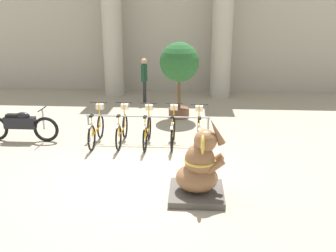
{
  "coord_description": "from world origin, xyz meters",
  "views": [
    {
      "loc": [
        1.04,
        -7.69,
        3.62
      ],
      "look_at": [
        0.52,
        0.39,
        1.0
      ],
      "focal_mm": 40.0,
      "sensor_mm": 36.0,
      "label": 1
    }
  ],
  "objects_px": {
    "bicycle_4": "(199,131)",
    "potted_tree": "(179,66)",
    "bicycle_3": "(173,130)",
    "bicycle_1": "(122,129)",
    "bicycle_2": "(147,130)",
    "person_pedestrian": "(144,76)",
    "motorcycle": "(21,125)",
    "bicycle_0": "(96,129)",
    "elephant_statue": "(199,171)"
  },
  "relations": [
    {
      "from": "bicycle_4",
      "to": "potted_tree",
      "type": "xyz_separation_m",
      "value": [
        -0.63,
        2.7,
        1.34
      ]
    },
    {
      "from": "bicycle_3",
      "to": "bicycle_1",
      "type": "bearing_deg",
      "value": -179.53
    },
    {
      "from": "bicycle_2",
      "to": "bicycle_4",
      "type": "xyz_separation_m",
      "value": [
        1.39,
        -0.02,
        0.0
      ]
    },
    {
      "from": "potted_tree",
      "to": "bicycle_1",
      "type": "bearing_deg",
      "value": -118.88
    },
    {
      "from": "bicycle_3",
      "to": "person_pedestrian",
      "type": "xyz_separation_m",
      "value": [
        -1.35,
        4.56,
        0.62
      ]
    },
    {
      "from": "motorcycle",
      "to": "person_pedestrian",
      "type": "distance_m",
      "value": 5.43
    },
    {
      "from": "bicycle_0",
      "to": "bicycle_1",
      "type": "xyz_separation_m",
      "value": [
        0.7,
        0.05,
        0.0
      ]
    },
    {
      "from": "person_pedestrian",
      "to": "potted_tree",
      "type": "distance_m",
      "value": 2.5
    },
    {
      "from": "person_pedestrian",
      "to": "potted_tree",
      "type": "bearing_deg",
      "value": -53.99
    },
    {
      "from": "bicycle_1",
      "to": "motorcycle",
      "type": "relative_size",
      "value": 0.77
    },
    {
      "from": "person_pedestrian",
      "to": "bicycle_0",
      "type": "bearing_deg",
      "value": -99.11
    },
    {
      "from": "bicycle_3",
      "to": "potted_tree",
      "type": "bearing_deg",
      "value": 88.63
    },
    {
      "from": "bicycle_3",
      "to": "elephant_statue",
      "type": "bearing_deg",
      "value": -77.22
    },
    {
      "from": "bicycle_4",
      "to": "bicycle_3",
      "type": "bearing_deg",
      "value": 174.07
    },
    {
      "from": "elephant_statue",
      "to": "person_pedestrian",
      "type": "height_order",
      "value": "person_pedestrian"
    },
    {
      "from": "bicycle_1",
      "to": "potted_tree",
      "type": "bearing_deg",
      "value": 61.12
    },
    {
      "from": "bicycle_0",
      "to": "bicycle_2",
      "type": "distance_m",
      "value": 1.39
    },
    {
      "from": "bicycle_3",
      "to": "bicycle_4",
      "type": "relative_size",
      "value": 1.0
    },
    {
      "from": "bicycle_1",
      "to": "bicycle_4",
      "type": "xyz_separation_m",
      "value": [
        2.09,
        -0.06,
        0.0
      ]
    },
    {
      "from": "bicycle_4",
      "to": "potted_tree",
      "type": "relative_size",
      "value": 0.66
    },
    {
      "from": "bicycle_0",
      "to": "bicycle_4",
      "type": "xyz_separation_m",
      "value": [
        2.78,
        -0.01,
        0.0
      ]
    },
    {
      "from": "motorcycle",
      "to": "bicycle_3",
      "type": "bearing_deg",
      "value": 0.18
    },
    {
      "from": "bicycle_2",
      "to": "bicycle_3",
      "type": "bearing_deg",
      "value": 4.6
    },
    {
      "from": "bicycle_1",
      "to": "bicycle_4",
      "type": "bearing_deg",
      "value": -1.67
    },
    {
      "from": "bicycle_0",
      "to": "bicycle_2",
      "type": "relative_size",
      "value": 1.0
    },
    {
      "from": "bicycle_1",
      "to": "bicycle_2",
      "type": "distance_m",
      "value": 0.7
    },
    {
      "from": "bicycle_2",
      "to": "elephant_statue",
      "type": "distance_m",
      "value": 3.15
    },
    {
      "from": "bicycle_4",
      "to": "person_pedestrian",
      "type": "distance_m",
      "value": 5.1
    },
    {
      "from": "bicycle_4",
      "to": "motorcycle",
      "type": "distance_m",
      "value": 4.92
    },
    {
      "from": "bicycle_1",
      "to": "elephant_statue",
      "type": "relative_size",
      "value": 1.0
    },
    {
      "from": "bicycle_3",
      "to": "motorcycle",
      "type": "bearing_deg",
      "value": -179.82
    },
    {
      "from": "motorcycle",
      "to": "potted_tree",
      "type": "distance_m",
      "value": 5.19
    },
    {
      "from": "elephant_statue",
      "to": "motorcycle",
      "type": "relative_size",
      "value": 0.77
    },
    {
      "from": "motorcycle",
      "to": "bicycle_0",
      "type": "bearing_deg",
      "value": -1.23
    },
    {
      "from": "bicycle_4",
      "to": "bicycle_1",
      "type": "bearing_deg",
      "value": 178.33
    },
    {
      "from": "bicycle_2",
      "to": "elephant_statue",
      "type": "height_order",
      "value": "elephant_statue"
    },
    {
      "from": "bicycle_1",
      "to": "elephant_statue",
      "type": "distance_m",
      "value": 3.54
    },
    {
      "from": "elephant_statue",
      "to": "bicycle_3",
      "type": "bearing_deg",
      "value": 102.78
    },
    {
      "from": "bicycle_4",
      "to": "bicycle_2",
      "type": "bearing_deg",
      "value": 179.33
    },
    {
      "from": "person_pedestrian",
      "to": "motorcycle",
      "type": "bearing_deg",
      "value": -122.16
    },
    {
      "from": "bicycle_3",
      "to": "bicycle_2",
      "type": "bearing_deg",
      "value": -175.4
    },
    {
      "from": "bicycle_3",
      "to": "elephant_statue",
      "type": "distance_m",
      "value": 2.97
    },
    {
      "from": "bicycle_1",
      "to": "potted_tree",
      "type": "xyz_separation_m",
      "value": [
        1.45,
        2.64,
        1.34
      ]
    },
    {
      "from": "bicycle_3",
      "to": "bicycle_0",
      "type": "bearing_deg",
      "value": -178.38
    },
    {
      "from": "bicycle_4",
      "to": "motorcycle",
      "type": "height_order",
      "value": "bicycle_4"
    },
    {
      "from": "bicycle_0",
      "to": "bicycle_3",
      "type": "relative_size",
      "value": 1.0
    },
    {
      "from": "bicycle_1",
      "to": "potted_tree",
      "type": "distance_m",
      "value": 3.29
    },
    {
      "from": "bicycle_0",
      "to": "person_pedestrian",
      "type": "height_order",
      "value": "person_pedestrian"
    },
    {
      "from": "bicycle_2",
      "to": "bicycle_3",
      "type": "relative_size",
      "value": 1.0
    },
    {
      "from": "bicycle_3",
      "to": "person_pedestrian",
      "type": "distance_m",
      "value": 4.8
    }
  ]
}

